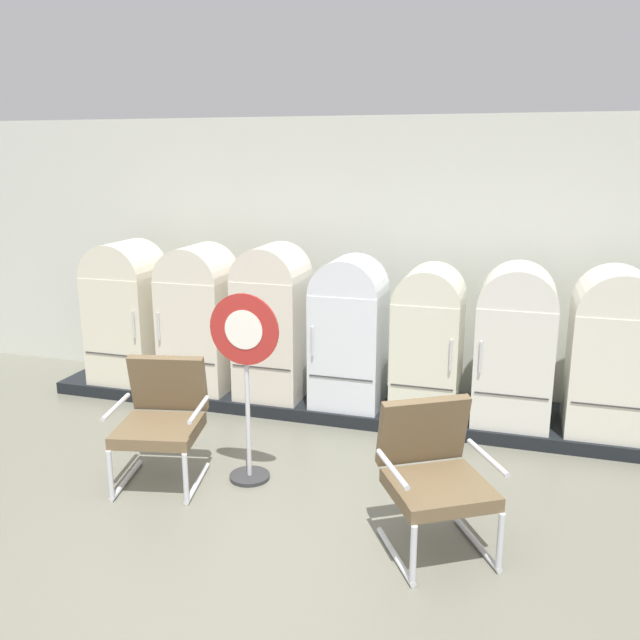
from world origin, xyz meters
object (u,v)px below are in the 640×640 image
at_px(refrigerator_1, 199,314).
at_px(sign_stand, 246,382).
at_px(refrigerator_0, 127,308).
at_px(refrigerator_6, 613,348).
at_px(refrigerator_5, 515,340).
at_px(refrigerator_4, 428,336).
at_px(armchair_left, 162,415).
at_px(refrigerator_2, 272,317).
at_px(armchair_right, 434,470).
at_px(refrigerator_3, 349,328).

height_order(refrigerator_1, sign_stand, refrigerator_1).
relative_size(refrigerator_0, refrigerator_6, 1.04).
distance_m(refrigerator_5, refrigerator_6, 0.82).
bearing_deg(refrigerator_6, refrigerator_5, -179.54).
bearing_deg(refrigerator_4, refrigerator_0, -179.86).
bearing_deg(refrigerator_4, refrigerator_5, 0.83).
bearing_deg(refrigerator_0, sign_stand, -37.39).
bearing_deg(refrigerator_5, refrigerator_1, -179.51).
bearing_deg(armchair_left, refrigerator_6, 27.10).
bearing_deg(refrigerator_4, sign_stand, -126.97).
distance_m(refrigerator_4, refrigerator_6, 1.59).
height_order(refrigerator_2, armchair_left, refrigerator_2).
distance_m(refrigerator_1, armchair_right, 3.37).
xyz_separation_m(refrigerator_3, armchair_left, (-1.06, -1.69, -0.36)).
xyz_separation_m(refrigerator_1, refrigerator_4, (2.35, 0.02, -0.05)).
distance_m(refrigerator_4, sign_stand, 1.95).
distance_m(refrigerator_6, sign_stand, 3.18).
bearing_deg(refrigerator_1, refrigerator_4, 0.38).
distance_m(refrigerator_3, armchair_right, 2.30).
relative_size(refrigerator_4, armchair_right, 1.44).
distance_m(refrigerator_0, refrigerator_2, 1.65).
bearing_deg(refrigerator_2, sign_stand, -76.41).
bearing_deg(refrigerator_1, armchair_right, -37.04).
relative_size(refrigerator_0, refrigerator_3, 1.03).
height_order(refrigerator_3, refrigerator_5, refrigerator_3).
height_order(refrigerator_4, armchair_left, refrigerator_4).
height_order(refrigerator_1, armchair_left, refrigerator_1).
height_order(refrigerator_1, refrigerator_4, refrigerator_1).
relative_size(refrigerator_3, refrigerator_6, 1.00).
relative_size(refrigerator_6, armchair_right, 1.50).
bearing_deg(refrigerator_0, armchair_right, -29.91).
relative_size(refrigerator_1, armchair_left, 1.55).
bearing_deg(armchair_right, refrigerator_0, 150.09).
bearing_deg(refrigerator_6, refrigerator_1, -179.52).
bearing_deg(refrigerator_1, refrigerator_6, 0.48).
distance_m(refrigerator_4, armchair_left, 2.52).
bearing_deg(refrigerator_0, refrigerator_3, -0.73).
bearing_deg(refrigerator_3, sign_stand, -105.39).
distance_m(refrigerator_0, armchair_right, 4.08).
xyz_separation_m(refrigerator_5, sign_stand, (-1.95, -1.57, -0.07)).
bearing_deg(refrigerator_1, refrigerator_2, 0.11).
relative_size(refrigerator_1, refrigerator_5, 1.04).
xyz_separation_m(refrigerator_1, refrigerator_2, (0.80, 0.00, 0.02)).
xyz_separation_m(refrigerator_4, refrigerator_6, (1.59, 0.02, 0.02)).
relative_size(refrigerator_2, refrigerator_3, 1.05).
xyz_separation_m(refrigerator_3, refrigerator_4, (0.75, 0.04, -0.03)).
height_order(refrigerator_0, sign_stand, refrigerator_0).
bearing_deg(refrigerator_1, refrigerator_0, 179.49).
bearing_deg(armchair_left, sign_stand, 14.70).
bearing_deg(refrigerator_1, refrigerator_5, 0.49).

